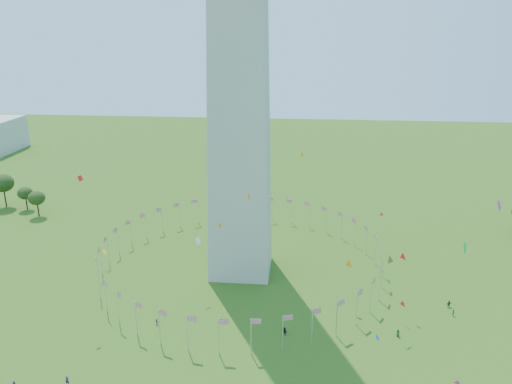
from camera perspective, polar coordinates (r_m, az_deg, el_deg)
flag_ring at (r=146.06m, az=-1.70°, el=-7.26°), size 80.24×80.24×9.00m
crowd at (r=105.52m, az=1.66°, el=-21.00°), size 100.58×73.81×1.99m
kites_aloft at (r=116.82m, az=5.78°, el=-6.38°), size 87.92×78.33×38.84m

